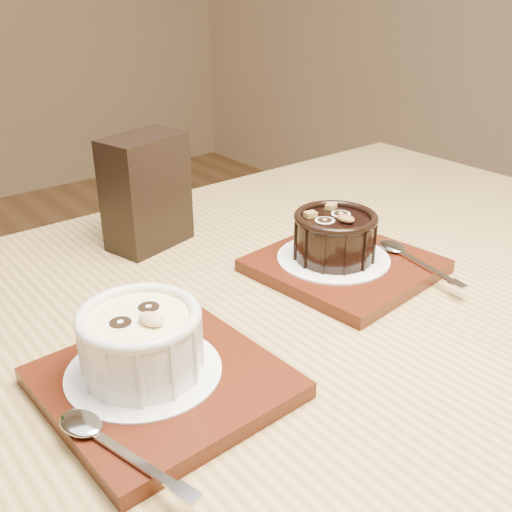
{
  "coord_description": "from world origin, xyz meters",
  "views": [
    {
      "loc": [
        -0.14,
        -0.58,
        1.07
      ],
      "look_at": [
        0.19,
        -0.17,
        0.81
      ],
      "focal_mm": 42.0,
      "sensor_mm": 36.0,
      "label": 1
    }
  ],
  "objects_px": {
    "ramekin_white": "(141,339)",
    "ramekin_dark": "(335,234)",
    "tray_left": "(163,383)",
    "tray_right": "(344,266)",
    "table": "(288,399)",
    "condiment_stand": "(146,192)"
  },
  "relations": [
    {
      "from": "tray_left",
      "to": "condiment_stand",
      "type": "bearing_deg",
      "value": 62.25
    },
    {
      "from": "ramekin_white",
      "to": "tray_right",
      "type": "bearing_deg",
      "value": -5.03
    },
    {
      "from": "tray_right",
      "to": "ramekin_white",
      "type": "bearing_deg",
      "value": -171.69
    },
    {
      "from": "table",
      "to": "tray_right",
      "type": "bearing_deg",
      "value": 20.86
    },
    {
      "from": "table",
      "to": "ramekin_white",
      "type": "height_order",
      "value": "ramekin_white"
    },
    {
      "from": "tray_left",
      "to": "tray_right",
      "type": "distance_m",
      "value": 0.28
    },
    {
      "from": "tray_left",
      "to": "tray_right",
      "type": "height_order",
      "value": "same"
    },
    {
      "from": "ramekin_dark",
      "to": "tray_right",
      "type": "bearing_deg",
      "value": -58.6
    },
    {
      "from": "ramekin_white",
      "to": "ramekin_dark",
      "type": "height_order",
      "value": "ramekin_white"
    },
    {
      "from": "table",
      "to": "tray_left",
      "type": "bearing_deg",
      "value": -177.22
    },
    {
      "from": "tray_right",
      "to": "condiment_stand",
      "type": "relative_size",
      "value": 1.29
    },
    {
      "from": "ramekin_white",
      "to": "ramekin_dark",
      "type": "xyz_separation_m",
      "value": [
        0.28,
        0.05,
        -0.0
      ]
    },
    {
      "from": "ramekin_dark",
      "to": "condiment_stand",
      "type": "height_order",
      "value": "condiment_stand"
    },
    {
      "from": "ramekin_white",
      "to": "tray_right",
      "type": "xyz_separation_m",
      "value": [
        0.29,
        0.04,
        -0.04
      ]
    },
    {
      "from": "tray_left",
      "to": "ramekin_white",
      "type": "xyz_separation_m",
      "value": [
        -0.01,
        0.01,
        0.04
      ]
    },
    {
      "from": "tray_left",
      "to": "ramekin_dark",
      "type": "xyz_separation_m",
      "value": [
        0.27,
        0.07,
        0.04
      ]
    },
    {
      "from": "tray_right",
      "to": "condiment_stand",
      "type": "bearing_deg",
      "value": 122.97
    },
    {
      "from": "table",
      "to": "tray_right",
      "type": "distance_m",
      "value": 0.17
    },
    {
      "from": "table",
      "to": "tray_left",
      "type": "relative_size",
      "value": 6.68
    },
    {
      "from": "table",
      "to": "condiment_stand",
      "type": "bearing_deg",
      "value": 91.99
    },
    {
      "from": "tray_right",
      "to": "ramekin_dark",
      "type": "bearing_deg",
      "value": 126.27
    },
    {
      "from": "table",
      "to": "ramekin_dark",
      "type": "height_order",
      "value": "ramekin_dark"
    }
  ]
}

